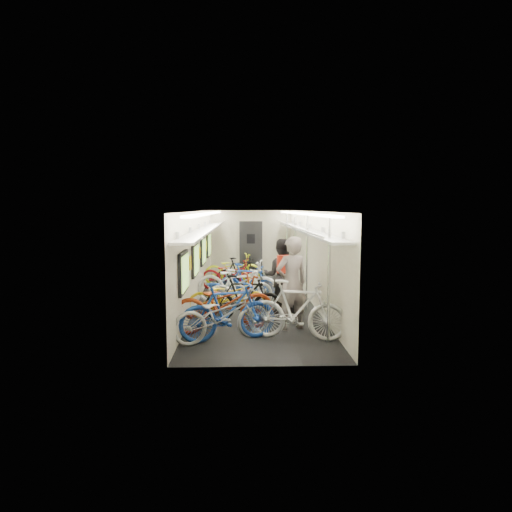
{
  "coord_description": "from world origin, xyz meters",
  "views": [
    {
      "loc": [
        -0.33,
        -11.94,
        2.48
      ],
      "look_at": [
        0.06,
        0.7,
        1.15
      ],
      "focal_mm": 32.0,
      "sensor_mm": 36.0,
      "label": 1
    }
  ],
  "objects": [
    {
      "name": "bicycle_9",
      "position": [
        -0.39,
        2.1,
        0.49
      ],
      "size": [
        1.66,
        1.07,
        0.97
      ],
      "primitive_type": "imported",
      "rotation": [
        0.0,
        0.0,
        1.99
      ],
      "color": "black",
      "rests_on": "ground"
    },
    {
      "name": "train_car_shell",
      "position": [
        -0.36,
        0.71,
        1.66
      ],
      "size": [
        10.0,
        10.0,
        10.0
      ],
      "color": "black",
      "rests_on": "ground"
    },
    {
      "name": "bicycle_8",
      "position": [
        -0.69,
        1.73,
        0.48
      ],
      "size": [
        1.92,
        1.04,
        0.96
      ],
      "primitive_type": "imported",
      "rotation": [
        0.0,
        0.0,
        1.34
      ],
      "color": "maroon",
      "rests_on": "ground"
    },
    {
      "name": "bicycle_3",
      "position": [
        -0.29,
        -2.18,
        0.52
      ],
      "size": [
        1.78,
        0.72,
        1.04
      ],
      "primitive_type": "imported",
      "rotation": [
        0.0,
        0.0,
        1.44
      ],
      "color": "black",
      "rests_on": "ground"
    },
    {
      "name": "passenger_mid",
      "position": [
        0.6,
        -1.29,
        0.88
      ],
      "size": [
        0.96,
        0.81,
        1.76
      ],
      "primitive_type": "imported",
      "rotation": [
        0.0,
        0.0,
        2.97
      ],
      "color": "black",
      "rests_on": "ground"
    },
    {
      "name": "backpack",
      "position": [
        0.57,
        -2.23,
        1.28
      ],
      "size": [
        0.28,
        0.18,
        0.38
      ],
      "primitive_type": "cube",
      "rotation": [
        0.0,
        0.0,
        0.17
      ],
      "color": "#B22211",
      "rests_on": "passenger_near"
    },
    {
      "name": "passenger_near",
      "position": [
        0.68,
        -2.79,
        0.96
      ],
      "size": [
        0.82,
        0.69,
        1.91
      ],
      "primitive_type": "imported",
      "rotation": [
        0.0,
        0.0,
        3.53
      ],
      "color": "gray",
      "rests_on": "ground"
    },
    {
      "name": "bicycle_6",
      "position": [
        -0.45,
        -0.23,
        0.57
      ],
      "size": [
        2.28,
        1.2,
        1.14
      ],
      "primitive_type": "imported",
      "rotation": [
        0.0,
        0.0,
        1.35
      ],
      "color": "silver",
      "rests_on": "ground"
    },
    {
      "name": "bicycle_4",
      "position": [
        -0.67,
        -1.74,
        0.47
      ],
      "size": [
        1.84,
        0.77,
        0.94
      ],
      "primitive_type": "imported",
      "rotation": [
        0.0,
        0.0,
        1.65
      ],
      "color": "yellow",
      "rests_on": "ground"
    },
    {
      "name": "bicycle_10",
      "position": [
        -0.64,
        2.88,
        0.5
      ],
      "size": [
        1.99,
        1.08,
        0.99
      ],
      "primitive_type": "imported",
      "rotation": [
        0.0,
        0.0,
        1.8
      ],
      "color": "#DFEE16",
      "rests_on": "ground"
    },
    {
      "name": "bicycle_11",
      "position": [
        0.7,
        -3.54,
        0.57
      ],
      "size": [
        1.97,
        1.02,
        1.14
      ],
      "primitive_type": "imported",
      "rotation": [
        0.0,
        0.0,
        1.3
      ],
      "color": "silver",
      "rests_on": "ground"
    },
    {
      "name": "bicycle_1",
      "position": [
        -0.59,
        -3.57,
        0.56
      ],
      "size": [
        1.93,
        1.05,
        1.12
      ],
      "primitive_type": "imported",
      "rotation": [
        0.0,
        0.0,
        1.87
      ],
      "color": "#193E9A",
      "rests_on": "ground"
    },
    {
      "name": "bicycle_0",
      "position": [
        -0.7,
        -3.63,
        0.5
      ],
      "size": [
        2.01,
        1.37,
        1.0
      ],
      "primitive_type": "imported",
      "rotation": [
        0.0,
        0.0,
        1.98
      ],
      "color": "#A1A2A6",
      "rests_on": "ground"
    },
    {
      "name": "bicycle_2",
      "position": [
        -0.7,
        -2.89,
        0.57
      ],
      "size": [
        2.3,
        1.45,
        1.14
      ],
      "primitive_type": "imported",
      "rotation": [
        0.0,
        0.0,
        1.92
      ],
      "color": "maroon",
      "rests_on": "ground"
    },
    {
      "name": "bicycle_5",
      "position": [
        -0.36,
        -0.99,
        0.51
      ],
      "size": [
        1.76,
        1.02,
        1.02
      ],
      "primitive_type": "imported",
      "rotation": [
        0.0,
        0.0,
        1.92
      ],
      "color": "white",
      "rests_on": "ground"
    },
    {
      "name": "bicycle_7",
      "position": [
        -0.18,
        0.04,
        0.51
      ],
      "size": [
        1.74,
        1.04,
        1.01
      ],
      "primitive_type": "imported",
      "rotation": [
        0.0,
        0.0,
        1.21
      ],
      "color": "#1A429F",
      "rests_on": "ground"
    }
  ]
}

